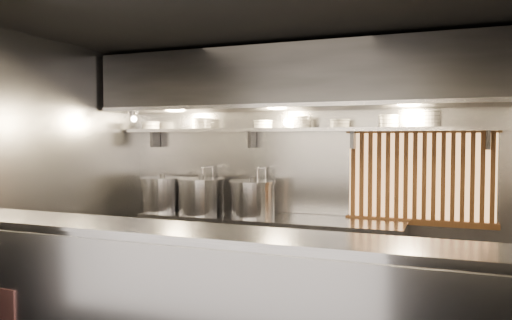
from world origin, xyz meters
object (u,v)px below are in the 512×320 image
Objects in this scene: stock_pot_left at (162,194)px; stock_pot_right at (252,198)px; heat_lamp at (133,114)px; stock_pot_mid at (201,196)px; pendant_bulb at (287,122)px.

stock_pot_left is 1.02× the size of stock_pot_right.
heat_lamp is 0.56× the size of stock_pot_right.
stock_pot_right is (0.63, 0.04, -0.01)m from stock_pot_mid.
pendant_bulb is 1.80m from stock_pot_left.
stock_pot_mid is 0.93× the size of stock_pot_right.
heat_lamp is 1.26m from stock_pot_mid.
stock_pot_left is at bearing -177.46° from pendant_bulb.
heat_lamp is 0.60× the size of stock_pot_mid.
pendant_bulb is at bearing 6.43° from stock_pot_mid.
stock_pot_mid is at bearing -4.58° from stock_pot_left.
pendant_bulb is 0.30× the size of stock_pot_right.
pendant_bulb is at bearing 2.54° from stock_pot_left.
stock_pot_left is (-1.58, -0.07, -0.86)m from pendant_bulb.
stock_pot_left is at bearing 51.97° from heat_lamp.
heat_lamp is 1.87× the size of pendant_bulb.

